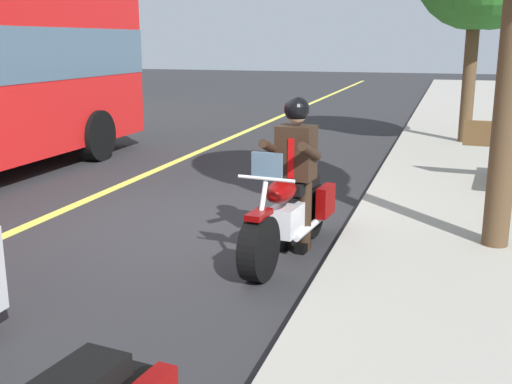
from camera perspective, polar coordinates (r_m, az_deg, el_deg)
ground_plane at (r=8.12m, az=-5.89°, el=-2.99°), size 80.00×80.00×0.00m
lane_center_stripe at (r=9.08m, az=-17.57°, el=-1.73°), size 60.00×0.16×0.01m
motorcycle_main at (r=6.86m, az=3.07°, el=-2.13°), size 2.22×0.73×1.26m
rider_main at (r=6.90m, az=3.66°, el=2.93°), size 0.66×0.59×1.74m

